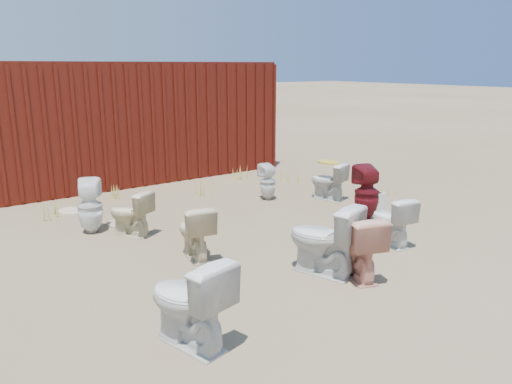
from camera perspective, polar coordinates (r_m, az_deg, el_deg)
ground at (r=6.94m, az=2.94°, el=-5.40°), size 100.00×100.00×0.00m
shipping_container at (r=11.11m, az=-14.28°, el=8.01°), size 6.00×2.40×2.40m
toilet_front_a at (r=4.33m, az=-7.71°, el=-12.29°), size 0.63×0.88×0.82m
toilet_front_pink at (r=5.72m, az=11.49°, el=-6.05°), size 0.64×0.83×0.75m
toilet_front_c at (r=5.73m, az=7.71°, el=-5.35°), size 0.70×0.93×0.84m
toilet_front_maroon at (r=7.89m, az=12.54°, el=-0.08°), size 0.49×0.50×0.85m
toilet_front_e at (r=6.88m, az=15.21°, el=-3.14°), size 0.50×0.72×0.67m
toilet_back_a at (r=7.47m, az=-18.46°, el=-1.54°), size 0.47×0.47×0.78m
toilet_back_beige_left at (r=7.21m, az=-14.19°, el=-2.36°), size 0.63×0.73×0.65m
toilet_back_beige_right at (r=6.23m, az=-7.00°, el=-4.46°), size 0.52×0.74×0.69m
toilet_back_yellowlid at (r=8.96m, az=8.23°, el=1.24°), size 0.54×0.73×0.67m
toilet_back_e at (r=8.86m, az=1.36°, el=1.16°), size 0.33×0.33×0.64m
yellow_lid at (r=8.89m, az=8.31°, el=3.41°), size 0.34×0.42×0.02m
loose_tank at (r=8.16m, az=12.97°, el=-1.42°), size 0.50×0.20×0.35m
loose_lid_near at (r=7.82m, az=-15.25°, el=-3.51°), size 0.44×0.54×0.02m
loose_lid_far at (r=8.73m, az=-20.42°, el=-2.05°), size 0.39×0.49×0.02m
weed_clump_a at (r=8.42m, az=-22.54°, el=-1.83°), size 0.36×0.36×0.31m
weed_clump_b at (r=9.24m, az=-5.95°, el=0.50°), size 0.32×0.32×0.28m
weed_clump_c at (r=10.30m, az=3.92°, el=1.99°), size 0.36×0.36×0.29m
weed_clump_d at (r=9.38m, az=-15.43°, el=0.15°), size 0.30×0.30×0.25m
weed_clump_e at (r=10.48m, az=-2.14°, el=2.24°), size 0.34×0.34×0.29m
weed_clump_f at (r=9.52m, az=14.62°, el=0.27°), size 0.28×0.28×0.20m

